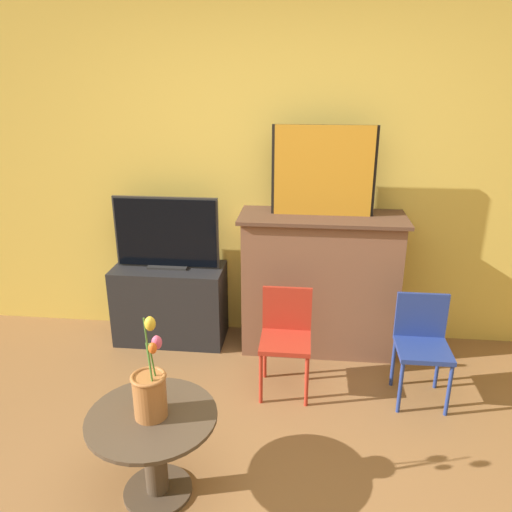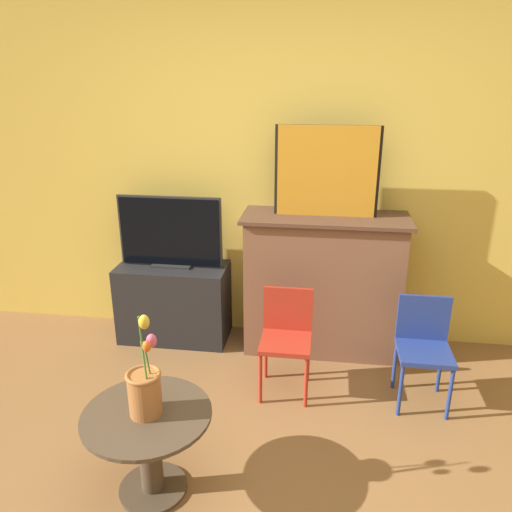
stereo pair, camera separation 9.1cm
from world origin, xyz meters
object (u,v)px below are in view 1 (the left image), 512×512
Objects in this scene: chair_red at (286,333)px; vase_tulips at (150,391)px; tv_monitor at (166,234)px; chair_blue at (422,340)px; painting at (323,171)px.

chair_red is 1.25× the size of vase_tulips.
tv_monitor is at bearing 148.64° from chair_red.
tv_monitor is 1.16m from chair_red.
chair_blue is at bearing -17.64° from tv_monitor.
chair_blue is (1.76, -0.56, -0.46)m from tv_monitor.
painting is 1.87m from vase_tulips.
vase_tulips is (-0.58, -0.97, 0.20)m from chair_red.
tv_monitor is 1.90m from chair_blue.
vase_tulips reaches higher than chair_red.
chair_blue is 1.73m from vase_tulips.
painting is at bearing 69.83° from chair_red.
tv_monitor reaches higher than chair_red.
vase_tulips is at bearing -117.13° from painting.
chair_blue is at bearing -41.42° from painting.
vase_tulips is at bearing -120.82° from chair_red.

